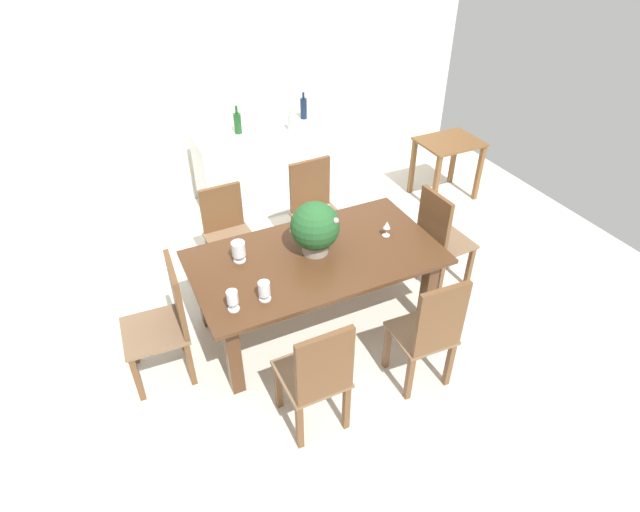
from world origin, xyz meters
name	(u,v)px	position (x,y,z in m)	size (l,w,h in m)	color
ground_plane	(314,318)	(0.00, 0.00, 0.00)	(7.04, 7.04, 0.00)	silver
back_wall	(214,87)	(0.00, 2.60, 1.30)	(6.40, 0.10, 2.60)	silver
dining_table	(316,267)	(0.00, -0.05, 0.62)	(2.01, 1.10, 0.73)	#4C2D19
chair_far_right	(314,205)	(0.45, 0.94, 0.56)	(0.49, 0.45, 1.00)	brown
chair_near_right	(430,331)	(0.45, -1.03, 0.57)	(0.44, 0.43, 1.04)	brown
chair_near_left	(318,375)	(-0.45, -1.04, 0.56)	(0.44, 0.45, 1.02)	brown
chair_far_left	(228,230)	(-0.45, 0.94, 0.52)	(0.44, 0.48, 0.93)	brown
chair_foot_end	(439,236)	(1.24, -0.05, 0.56)	(0.44, 0.45, 1.02)	brown
chair_head_end	(167,317)	(-1.23, -0.05, 0.56)	(0.49, 0.50, 1.01)	brown
flower_centerpiece	(315,227)	(0.02, 0.01, 0.97)	(0.40, 0.40, 0.45)	gray
crystal_vase_left	(264,290)	(-0.56, -0.37, 0.82)	(0.09, 0.09, 0.15)	silver
crystal_vase_center_near	(239,250)	(-0.58, 0.16, 0.84)	(0.11, 0.11, 0.17)	silver
crystal_vase_right	(232,299)	(-0.80, -0.37, 0.83)	(0.08, 0.08, 0.17)	silver
wine_glass	(387,226)	(0.66, -0.05, 0.83)	(0.06, 0.06, 0.14)	silver
kitchen_counter	(261,169)	(0.29, 2.04, 0.47)	(1.43, 0.59, 0.95)	white
wine_bottle_tall	(291,122)	(0.62, 1.90, 1.04)	(0.07, 0.07, 0.24)	#B2BFB7
wine_bottle_clear	(238,123)	(0.07, 2.06, 1.06)	(0.08, 0.08, 0.30)	#194C1E
wine_bottle_amber	(304,108)	(0.88, 2.13, 1.07)	(0.07, 0.07, 0.30)	#0F1E38
side_table	(448,154)	(2.35, 1.31, 0.56)	(0.70, 0.56, 0.72)	brown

